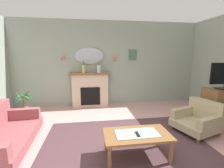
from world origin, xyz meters
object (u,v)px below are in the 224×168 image
Objects in this scene: wall_sconce_left at (63,57)px; floral_couch at (0,134)px; armchair_by_coffee_table at (198,119)px; tv_remote at (138,134)px; coffee_table at (137,137)px; fireplace at (90,90)px; mantel_vase_right at (84,67)px; potted_plant_small_fern at (24,103)px; wall_mirror at (89,56)px; wall_sconce_right at (115,57)px; mantel_vase_left at (99,67)px; framed_picture at (133,55)px; tv_cabinet at (221,106)px.

floral_couch is at bearing -107.87° from wall_sconce_left.
armchair_by_coffee_table is (3.25, -2.33, -1.35)m from wall_sconce_left.
floral_couch reaches higher than tv_remote.
fireplace is at bearing 104.08° from coffee_table.
mantel_vase_right is 0.55× the size of potted_plant_small_fern.
wall_mirror is at bearing 103.46° from coffee_table.
wall_sconce_right is 3.29m from coffee_table.
fireplace is at bearing 8.06° from mantel_vase_right.
mantel_vase_left is 2.86× the size of wall_sconce_right.
wall_sconce_left is 0.39× the size of framed_picture.
wall_sconce_left reaches higher than mantel_vase_right.
tv_remote is (0.74, -3.13, -1.26)m from wall_mirror.
floral_couch reaches higher than armchair_by_coffee_table.
wall_mirror is at bearing 148.02° from tv_cabinet.
wall_mirror is at bearing 40.36° from mantel_vase_right.
tv_cabinet is at bearing 22.27° from coffee_table.
wall_sconce_right is 3.13m from potted_plant_small_fern.
wall_sconce_right is 3.31m from tv_remote.
tv_remote is 0.09× the size of floral_couch.
mantel_vase_right is 0.43× the size of wall_mirror.
fireplace is at bearing 55.32° from floral_couch.
mantel_vase_right is 4.05m from tv_cabinet.
framed_picture is (2.35, 0.06, 0.09)m from wall_sconce_left.
wall_mirror is 1.07× the size of tv_cabinet.
tv_remote is 1.84m from armchair_by_coffee_table.
coffee_table is 1.47× the size of potted_plant_small_fern.
armchair_by_coffee_table is at bearing -69.30° from framed_picture.
wall_sconce_left reaches higher than floral_couch.
armchair_by_coffee_table is at bearing -40.29° from mantel_vase_right.
mantel_vase_right reaches higher than coffee_table.
wall_mirror is at bearing 3.37° from wall_sconce_left.
floral_couch is at bearing 165.61° from tv_remote.
potted_plant_small_fern is at bearing -164.70° from fireplace.
tv_remote is at bearing -14.39° from floral_couch.
wall_sconce_right is 0.16× the size of tv_cabinet.
mantel_vase_right is 0.41× the size of armchair_by_coffee_table.
armchair_by_coffee_table is (1.66, 0.71, -0.08)m from coffee_table.
mantel_vase_left is at bearing -5.96° from wall_sconce_left.
framed_picture reaches higher than fireplace.
tv_cabinet reaches higher than floral_couch.
armchair_by_coffee_table is at bearing -42.93° from fireplace.
potted_plant_small_fern is (-2.67, 2.46, -0.09)m from tv_remote.
mantel_vase_right is 1.04× the size of mantel_vase_left.
mantel_vase_right is 0.50m from mantel_vase_left.
wall_sconce_left reaches higher than mantel_vase_left.
mantel_vase_right is 3.57m from armchair_by_coffee_table.
fireplace is at bearing -173.84° from wall_sconce_right.
wall_mirror is 3.66m from armchair_by_coffee_table.
wall_sconce_right is 0.66m from framed_picture.
wall_sconce_right is at bearing 44.72° from floral_couch.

